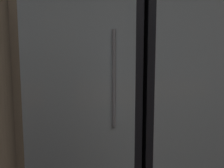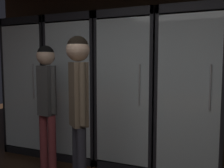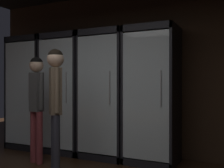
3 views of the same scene
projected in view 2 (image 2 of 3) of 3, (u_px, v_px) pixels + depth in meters
The scene contains 7 objects.
wall_back at pixel (170, 63), 3.39m from camera, with size 6.00×0.06×2.80m, color #382619.
cooler_far_left at pixel (38, 87), 3.86m from camera, with size 0.76×0.69×2.07m.
cooler_left at pixel (81, 89), 3.57m from camera, with size 0.76×0.69×2.07m.
cooler_center at pixel (130, 91), 3.29m from camera, with size 0.76×0.69×2.07m.
cooler_right at pixel (190, 94), 3.01m from camera, with size 0.76×0.69×2.07m.
shopper_near at pixel (47, 95), 2.79m from camera, with size 0.28×0.21×1.61m.
shopper_far at pixel (78, 97), 2.22m from camera, with size 0.23×0.23×1.65m.
Camera 2 is at (0.46, -0.44, 1.40)m, focal length 37.79 mm.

